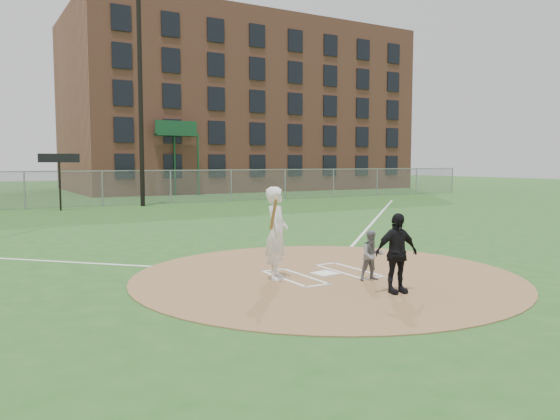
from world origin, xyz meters
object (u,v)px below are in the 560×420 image
umpire (396,253)px  home_plate (325,274)px  catcher (372,255)px  batter_at_plate (277,233)px

umpire → home_plate: bearing=103.7°
home_plate → catcher: 1.21m
catcher → batter_at_plate: bearing=161.5°
batter_at_plate → umpire: bearing=-58.4°
catcher → umpire: size_ratio=0.69×
home_plate → batter_at_plate: size_ratio=0.24×
home_plate → umpire: (0.18, -2.07, 0.74)m
home_plate → umpire: bearing=-84.9°
batter_at_plate → home_plate: bearing=-5.4°
home_plate → batter_at_plate: 1.51m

